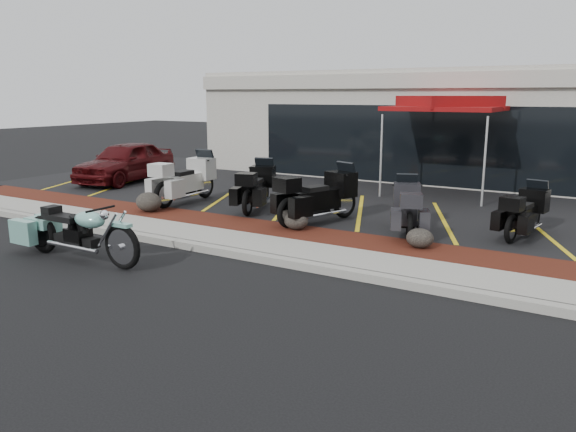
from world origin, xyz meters
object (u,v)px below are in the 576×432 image
Objects in this scene: touring_white at (205,174)px; parked_car at (125,162)px; hero_cruiser at (122,240)px; popup_canopy at (448,105)px; traffic_cone at (350,189)px.

touring_white is 4.56m from parked_car.
popup_canopy reaches higher than hero_cruiser.
popup_canopy is (2.27, 1.89, 2.46)m from traffic_cone.
parked_car is 1.08× the size of popup_canopy.
touring_white is 0.65× the size of popup_canopy.
hero_cruiser is 7.09× the size of traffic_cone.
hero_cruiser is 0.84× the size of popup_canopy.
hero_cruiser is 10.11m from parked_car.
touring_white is 7.55m from popup_canopy.
popup_canopy reaches higher than parked_car.
touring_white is at bearing -156.88° from popup_canopy.
hero_cruiser reaches higher than traffic_cone.
touring_white is 5.46× the size of traffic_cone.
touring_white is 0.60× the size of parked_car.
traffic_cone is at bearing 1.22° from parked_car.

